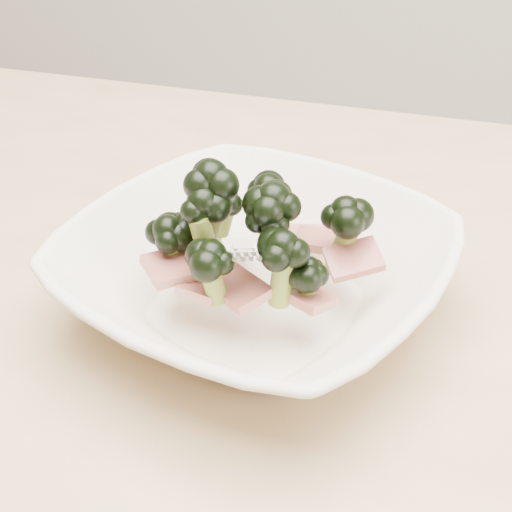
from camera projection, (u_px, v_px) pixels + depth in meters
name	position (u px, v px, depth m)	size (l,w,h in m)	color
dining_table	(286.00, 388.00, 0.62)	(1.20, 0.80, 0.75)	tan
broccoli_dish	(254.00, 267.00, 0.53)	(0.35, 0.35, 0.13)	#F4E7CE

